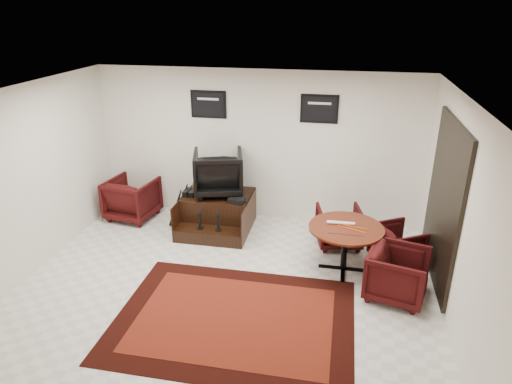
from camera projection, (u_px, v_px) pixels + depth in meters
The scene contains 16 objects.
ground at pixel (225, 287), 6.68m from camera, with size 6.00×6.00×0.00m, color beige.
room_shell at pixel (254, 172), 6.03m from camera, with size 6.02×5.02×2.81m.
area_rug at pixel (234, 319), 6.00m from camera, with size 3.10×2.33×0.01m.
shine_podium at pixel (218, 213), 8.35m from camera, with size 1.23×1.27×0.63m.
shine_chair at pixel (218, 170), 8.17m from camera, with size 0.85×0.80×0.88m, color black.
shoes_pair at pixel (190, 192), 8.23m from camera, with size 0.23×0.27×0.10m.
polish_kit at pixel (237, 200), 7.91m from camera, with size 0.27×0.19×0.09m, color black.
umbrella_black at pixel (176, 207), 8.34m from camera, with size 0.29×0.11×0.78m, color black, non-canonical shape.
umbrella_hooked at pixel (182, 203), 8.45m from camera, with size 0.31×0.12×0.83m, color black, non-canonical shape.
armchair_side at pixel (132, 197), 8.69m from camera, with size 0.84×0.79×0.87m, color black.
meeting_table at pixel (346, 232), 6.88m from camera, with size 1.13×1.13×0.74m.
table_chair_back at pixel (339, 225), 7.73m from camera, with size 0.71×0.67×0.74m, color black.
table_chair_window at pixel (397, 242), 7.22m from camera, with size 0.66×0.62×0.68m, color black.
table_chair_corner at pixel (398, 272), 6.32m from camera, with size 0.78×0.73×0.80m, color black.
paper_roll at pixel (341, 223), 6.92m from camera, with size 0.05×0.05×0.42m, color white.
table_clutter at pixel (351, 230), 6.75m from camera, with size 0.57×0.34×0.01m.
Camera 1 is at (1.52, -5.44, 3.86)m, focal length 32.00 mm.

